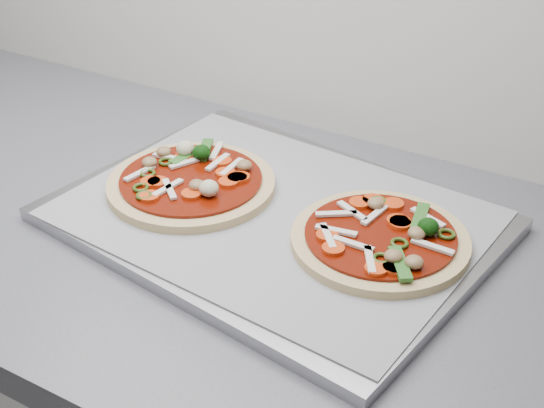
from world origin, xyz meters
The scene contains 5 objects.
countertop centered at (0.00, 1.30, 0.88)m, with size 3.60×0.60×0.04m, color slate.
baking_tray centered at (0.29, 1.34, 0.91)m, with size 0.50×0.37×0.02m, color #98979C.
parchment centered at (0.29, 1.34, 0.92)m, with size 0.48×0.35×0.00m, color gray.
pizza_left centered at (0.17, 1.34, 0.93)m, with size 0.22×0.22×0.04m.
pizza_right centered at (0.43, 1.34, 0.93)m, with size 0.20×0.20×0.03m.
Camera 1 is at (0.67, 0.68, 1.40)m, focal length 50.00 mm.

